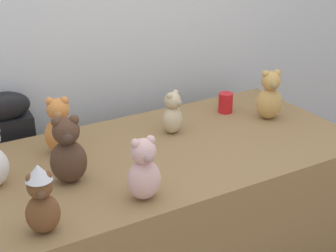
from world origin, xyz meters
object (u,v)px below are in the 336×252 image
at_px(teddy_bear_ginger, 60,127).
at_px(teddy_bear_blush, 144,171).
at_px(party_cup_red, 226,103).
at_px(display_table, 168,213).
at_px(teddy_bear_honey, 270,96).
at_px(teddy_bear_cocoa, 68,152).
at_px(instrument_case, 12,174).
at_px(teddy_bear_sand, 173,114).
at_px(teddy_bear_chestnut, 41,200).

height_order(teddy_bear_ginger, teddy_bear_blush, teddy_bear_ginger).
bearing_deg(party_cup_red, display_table, -154.31).
xyz_separation_m(teddy_bear_honey, party_cup_red, (-0.15, 0.19, -0.07)).
bearing_deg(teddy_bear_honey, teddy_bear_cocoa, -155.16).
distance_m(teddy_bear_cocoa, teddy_bear_ginger, 0.28).
height_order(instrument_case, party_cup_red, instrument_case).
xyz_separation_m(display_table, party_cup_red, (0.51, 0.24, 0.41)).
xyz_separation_m(teddy_bear_sand, party_cup_red, (0.39, 0.09, -0.05)).
bearing_deg(party_cup_red, teddy_bear_blush, -144.54).
height_order(teddy_bear_ginger, teddy_bear_chestnut, teddy_bear_ginger).
distance_m(teddy_bear_chestnut, teddy_bear_blush, 0.41).
distance_m(instrument_case, party_cup_red, 1.22).
height_order(teddy_bear_cocoa, teddy_bear_ginger, teddy_bear_cocoa).
relative_size(instrument_case, teddy_bear_honey, 3.41).
height_order(teddy_bear_sand, party_cup_red, teddy_bear_sand).
bearing_deg(teddy_bear_blush, instrument_case, 110.85).
relative_size(teddy_bear_cocoa, teddy_bear_blush, 1.12).
xyz_separation_m(teddy_bear_ginger, teddy_bear_honey, (1.10, -0.16, -0.00)).
distance_m(instrument_case, teddy_bear_ginger, 0.56).
xyz_separation_m(display_table, teddy_bear_cocoa, (-0.51, -0.06, 0.50)).
bearing_deg(teddy_bear_blush, teddy_bear_sand, 51.08).
height_order(teddy_bear_sand, teddy_bear_chestnut, teddy_bear_chestnut).
height_order(teddy_bear_sand, teddy_bear_blush, teddy_bear_blush).
xyz_separation_m(teddy_bear_chestnut, teddy_bear_blush, (0.41, 0.02, -0.01)).
bearing_deg(teddy_bear_cocoa, teddy_bear_chestnut, -110.82).
distance_m(display_table, teddy_bear_honey, 0.82).
bearing_deg(instrument_case, teddy_bear_sand, -27.67).
xyz_separation_m(instrument_case, teddy_bear_chestnut, (-0.09, -0.94, 0.38)).
distance_m(teddy_bear_sand, party_cup_red, 0.41).
height_order(teddy_bear_cocoa, party_cup_red, teddy_bear_cocoa).
distance_m(teddy_bear_cocoa, teddy_bear_chestnut, 0.35).
height_order(teddy_bear_chestnut, party_cup_red, teddy_bear_chestnut).
distance_m(teddy_bear_honey, party_cup_red, 0.25).
relative_size(instrument_case, teddy_bear_blush, 3.50).
height_order(display_table, instrument_case, instrument_case).
relative_size(teddy_bear_chestnut, teddy_bear_honey, 0.99).
distance_m(display_table, teddy_bear_chestnut, 0.93).
bearing_deg(teddy_bear_honey, teddy_bear_blush, -138.79).
relative_size(teddy_bear_sand, teddy_bear_honey, 0.82).
relative_size(instrument_case, teddy_bear_ginger, 3.36).
distance_m(display_table, teddy_bear_ginger, 0.70).
distance_m(teddy_bear_sand, teddy_bear_chestnut, 0.96).
xyz_separation_m(teddy_bear_sand, teddy_bear_ginger, (-0.56, 0.07, 0.03)).
distance_m(teddy_bear_ginger, teddy_bear_blush, 0.57).
height_order(teddy_bear_ginger, teddy_bear_honey, teddy_bear_ginger).
bearing_deg(instrument_case, teddy_bear_blush, -67.54).
bearing_deg(instrument_case, party_cup_red, -13.98).
distance_m(teddy_bear_cocoa, teddy_bear_honey, 1.17).
relative_size(teddy_bear_sand, teddy_bear_chestnut, 0.83).
height_order(teddy_bear_honey, party_cup_red, teddy_bear_honey).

